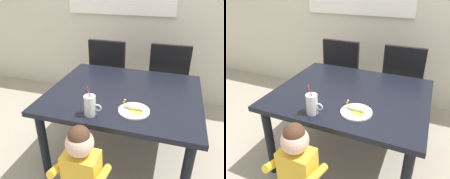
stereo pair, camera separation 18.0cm
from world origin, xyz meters
TOP-DOWN VIEW (x-y plane):
  - ground_plane at (0.00, 0.00)m, footprint 24.00×24.00m
  - dining_table at (0.00, 0.00)m, footprint 1.28×1.06m
  - dining_chair_left at (-0.36, 0.75)m, footprint 0.44×0.44m
  - dining_chair_right at (0.33, 0.79)m, footprint 0.44×0.45m
  - toddler_standing at (-0.08, -0.74)m, footprint 0.33×0.24m
  - milk_cup at (-0.14, -0.42)m, footprint 0.13×0.09m
  - snack_plate at (0.14, -0.29)m, footprint 0.23×0.23m
  - peeled_banana at (0.14, -0.28)m, footprint 0.17×0.12m

SIDE VIEW (x-z plane):
  - ground_plane at x=0.00m, z-range 0.00..0.00m
  - toddler_standing at x=-0.08m, z-range 0.11..0.95m
  - dining_chair_left at x=-0.36m, z-range 0.06..1.02m
  - dining_chair_right at x=0.33m, z-range 0.06..1.02m
  - dining_table at x=0.00m, z-range 0.26..0.97m
  - snack_plate at x=0.14m, z-range 0.71..0.72m
  - peeled_banana at x=0.14m, z-range 0.70..0.77m
  - milk_cup at x=-0.14m, z-range 0.65..0.90m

